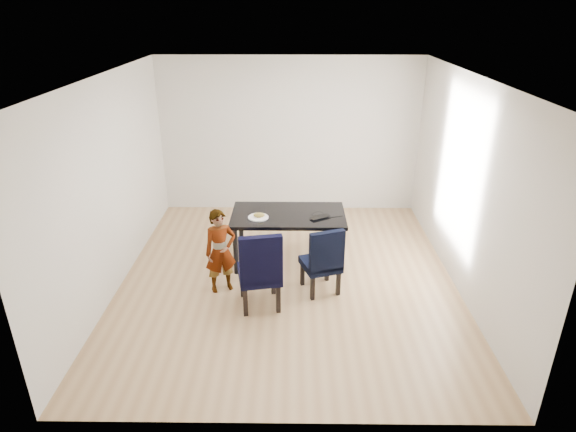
{
  "coord_description": "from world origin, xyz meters",
  "views": [
    {
      "loc": [
        0.07,
        -5.7,
        3.47
      ],
      "look_at": [
        0.0,
        0.2,
        0.85
      ],
      "focal_mm": 30.0,
      "sensor_mm": 36.0,
      "label": 1
    }
  ],
  "objects_px": {
    "dining_table": "(288,238)",
    "plate": "(258,217)",
    "child": "(220,251)",
    "chair_left": "(259,268)",
    "laptop": "(318,216)",
    "chair_right": "(321,259)"
  },
  "relations": [
    {
      "from": "child",
      "to": "plate",
      "type": "relative_size",
      "value": 3.98
    },
    {
      "from": "plate",
      "to": "laptop",
      "type": "relative_size",
      "value": 0.97
    },
    {
      "from": "chair_right",
      "to": "laptop",
      "type": "relative_size",
      "value": 3.2
    },
    {
      "from": "dining_table",
      "to": "chair_left",
      "type": "bearing_deg",
      "value": -106.99
    },
    {
      "from": "chair_left",
      "to": "child",
      "type": "height_order",
      "value": "child"
    },
    {
      "from": "chair_left",
      "to": "plate",
      "type": "bearing_deg",
      "value": 83.68
    },
    {
      "from": "dining_table",
      "to": "laptop",
      "type": "relative_size",
      "value": 5.48
    },
    {
      "from": "dining_table",
      "to": "plate",
      "type": "relative_size",
      "value": 5.64
    },
    {
      "from": "chair_left",
      "to": "child",
      "type": "relative_size",
      "value": 0.93
    },
    {
      "from": "dining_table",
      "to": "chair_left",
      "type": "relative_size",
      "value": 1.52
    },
    {
      "from": "chair_left",
      "to": "child",
      "type": "bearing_deg",
      "value": 135.97
    },
    {
      "from": "child",
      "to": "dining_table",
      "type": "bearing_deg",
      "value": 17.77
    },
    {
      "from": "plate",
      "to": "laptop",
      "type": "distance_m",
      "value": 0.83
    },
    {
      "from": "dining_table",
      "to": "child",
      "type": "bearing_deg",
      "value": -137.95
    },
    {
      "from": "chair_right",
      "to": "child",
      "type": "height_order",
      "value": "child"
    },
    {
      "from": "dining_table",
      "to": "plate",
      "type": "bearing_deg",
      "value": -161.01
    },
    {
      "from": "dining_table",
      "to": "child",
      "type": "xyz_separation_m",
      "value": [
        -0.86,
        -0.78,
        0.19
      ]
    },
    {
      "from": "child",
      "to": "plate",
      "type": "xyz_separation_m",
      "value": [
        0.45,
        0.63,
        0.19
      ]
    },
    {
      "from": "child",
      "to": "chair_left",
      "type": "bearing_deg",
      "value": -57.76
    },
    {
      "from": "dining_table",
      "to": "laptop",
      "type": "height_order",
      "value": "laptop"
    },
    {
      "from": "dining_table",
      "to": "chair_right",
      "type": "relative_size",
      "value": 1.71
    },
    {
      "from": "chair_right",
      "to": "child",
      "type": "relative_size",
      "value": 0.83
    }
  ]
}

